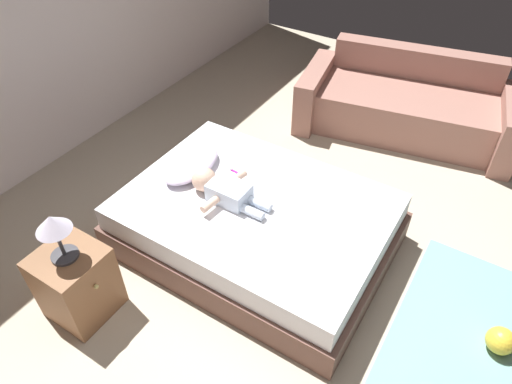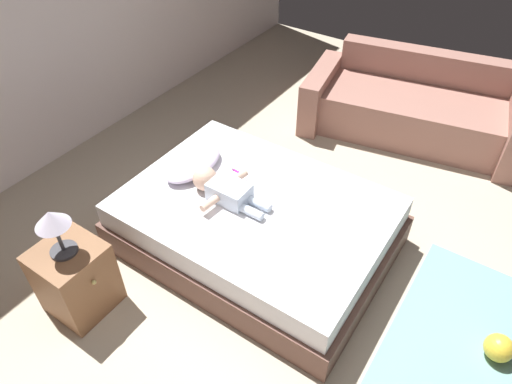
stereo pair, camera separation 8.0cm
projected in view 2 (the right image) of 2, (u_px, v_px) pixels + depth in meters
The scene contains 11 objects.
ground_plane at pixel (331, 288), 3.34m from camera, with size 8.00×8.00×0.00m, color #B6A890.
wall_behind_bed at pixel (17, 21), 3.72m from camera, with size 8.00×0.12×2.62m, color silver.
bed at pixel (256, 224), 3.51m from camera, with size 1.44×1.98×0.45m.
pillow at pixel (193, 163), 3.62m from camera, with size 0.56×0.31×0.11m.
baby at pixel (222, 188), 3.36m from camera, with size 0.51×0.64×0.19m.
toothbrush at pixel (237, 171), 3.62m from camera, with size 0.02×0.14×0.02m.
couch at pixel (413, 107), 4.69m from camera, with size 1.36×2.25×0.74m.
nightstand at pixel (76, 278), 3.06m from camera, with size 0.41×0.44×0.54m.
lamp at pixel (52, 223), 2.71m from camera, with size 0.21×0.21×0.35m.
rug at pixel (479, 355), 2.94m from camera, with size 1.57×1.11×0.01m.
toy_ball at pixel (499, 348), 2.87m from camera, with size 0.18×0.18×0.18m, color gold.
Camera 2 is at (-1.99, -0.68, 2.74)m, focal length 32.13 mm.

